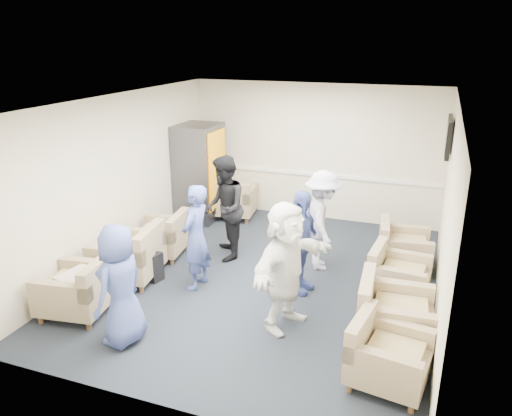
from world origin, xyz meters
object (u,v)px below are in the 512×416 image
(armchair_corner, at_px, (233,201))
(person_mid_left, at_px, (196,237))
(armchair_right_near, at_px, (385,357))
(person_mid_right, at_px, (300,242))
(armchair_left_mid, at_px, (131,257))
(armchair_right_midfar, at_px, (395,276))
(person_front_left, at_px, (120,285))
(person_back_right, at_px, (322,221))
(person_back_left, at_px, (224,208))
(vending_machine, at_px, (200,173))
(armchair_left_far, at_px, (163,237))
(person_front_right, at_px, (286,266))
(armchair_right_midnear, at_px, (390,316))
(armchair_right_far, at_px, (401,248))
(armchair_left_near, at_px, (80,290))

(armchair_corner, distance_m, person_mid_left, 3.05)
(armchair_right_near, distance_m, person_mid_right, 2.21)
(armchair_left_mid, height_order, armchair_right_midfar, armchair_left_mid)
(armchair_right_midfar, relative_size, person_mid_left, 0.54)
(person_front_left, distance_m, person_back_right, 3.35)
(armchair_left_mid, distance_m, person_back_left, 1.67)
(vending_machine, height_order, person_front_left, vending_machine)
(armchair_left_mid, xyz_separation_m, armchair_corner, (0.39, 3.07, -0.02))
(armchair_left_far, bearing_deg, person_back_left, 97.85)
(armchair_right_midfar, distance_m, armchair_corner, 4.11)
(armchair_left_mid, height_order, armchair_right_near, armchair_left_mid)
(person_front_right, bearing_deg, armchair_left_mid, 98.68)
(armchair_left_mid, height_order, vending_machine, vending_machine)
(vending_machine, xyz_separation_m, person_back_right, (2.82, -1.40, -0.16))
(armchair_right_midfar, xyz_separation_m, person_back_left, (-2.81, 0.41, 0.55))
(armchair_left_mid, bearing_deg, armchair_corner, 164.53)
(armchair_right_near, distance_m, vending_machine, 5.73)
(armchair_right_midnear, xyz_separation_m, vending_machine, (-4.07, 3.16, 0.61))
(armchair_right_midfar, height_order, person_front_left, person_front_left)
(armchair_right_midfar, bearing_deg, armchair_left_mid, 107.06)
(armchair_right_far, xyz_separation_m, person_front_left, (-2.98, -3.30, 0.44))
(vending_machine, height_order, person_back_left, vending_machine)
(person_front_left, relative_size, person_front_right, 0.91)
(armchair_right_near, distance_m, person_back_left, 3.77)
(armchair_left_far, bearing_deg, armchair_left_near, -9.73)
(armchair_left_near, xyz_separation_m, person_mid_right, (2.58, 1.60, 0.43))
(armchair_right_midfar, xyz_separation_m, vending_machine, (-4.02, 1.99, 0.65))
(armchair_right_far, xyz_separation_m, vending_machine, (-4.02, 0.95, 0.64))
(armchair_right_midfar, relative_size, armchair_right_far, 0.95)
(armchair_left_far, distance_m, person_mid_right, 2.58)
(armchair_left_mid, relative_size, person_front_right, 0.62)
(person_mid_left, relative_size, person_back_right, 0.98)
(armchair_right_far, bearing_deg, armchair_left_mid, 108.77)
(armchair_right_far, bearing_deg, person_back_right, 103.69)
(armchair_right_near, relative_size, armchair_corner, 0.92)
(armchair_left_far, distance_m, armchair_right_near, 4.42)
(person_front_left, bearing_deg, person_front_right, 124.42)
(armchair_right_near, bearing_deg, armchair_right_far, 10.26)
(armchair_left_mid, distance_m, person_front_right, 2.65)
(armchair_right_near, relative_size, vending_machine, 0.47)
(armchair_right_midfar, xyz_separation_m, armchair_right_far, (-0.01, 1.04, 0.01))
(armchair_right_near, xyz_separation_m, vending_machine, (-4.09, 3.95, 0.65))
(armchair_left_far, bearing_deg, armchair_left_mid, -7.73)
(armchair_right_midnear, distance_m, person_mid_left, 2.90)
(armchair_right_midnear, height_order, person_front_right, person_front_right)
(armchair_left_far, xyz_separation_m, person_back_right, (2.62, 0.45, 0.48))
(person_front_right, bearing_deg, person_front_left, 138.45)
(armchair_right_far, distance_m, person_back_right, 1.37)
(armchair_left_far, relative_size, armchair_right_midfar, 1.05)
(armchair_left_mid, bearing_deg, armchair_right_far, 107.74)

